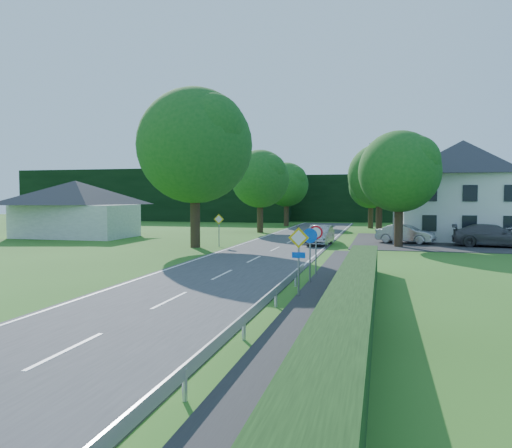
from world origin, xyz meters
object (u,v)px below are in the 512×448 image
(parked_car_grey, at_px, (493,235))
(moving_car, at_px, (320,235))
(motorcycle, at_px, (299,230))
(parked_car_silver_a, at_px, (405,234))
(parasol, at_px, (434,230))
(streetlight, at_px, (393,187))

(parked_car_grey, bearing_deg, moving_car, 104.50)
(motorcycle, relative_size, parked_car_silver_a, 0.48)
(moving_car, distance_m, parked_car_silver_a, 7.15)
(motorcycle, bearing_deg, parasol, -10.75)
(parked_car_silver_a, bearing_deg, moving_car, 132.93)
(moving_car, distance_m, motorcycle, 8.27)
(moving_car, distance_m, parked_car_grey, 12.67)
(motorcycle, xyz_separation_m, parked_car_grey, (15.47, -6.02, 0.26))
(streetlight, xyz_separation_m, parked_car_silver_a, (1.04, 1.00, -3.69))
(streetlight, relative_size, parked_car_grey, 1.40)
(parasol, bearing_deg, moving_car, -145.26)
(motorcycle, relative_size, parked_car_grey, 0.38)
(streetlight, bearing_deg, parked_car_grey, -3.61)
(parked_car_silver_a, xyz_separation_m, parked_car_grey, (6.15, -1.45, 0.09))
(streetlight, height_order, moving_car, streetlight)
(streetlight, height_order, parasol, streetlight)
(moving_car, xyz_separation_m, parked_car_silver_a, (6.41, 3.17, -0.00))
(streetlight, distance_m, parasol, 6.43)
(moving_car, height_order, parked_car_silver_a, moving_car)
(streetlight, relative_size, moving_car, 1.78)
(motorcycle, height_order, parasol, parasol)
(parked_car_grey, height_order, parasol, parasol)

